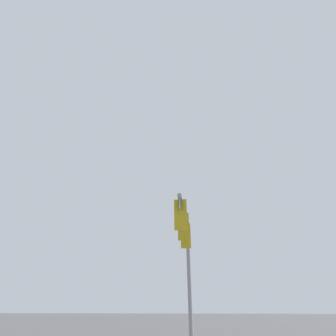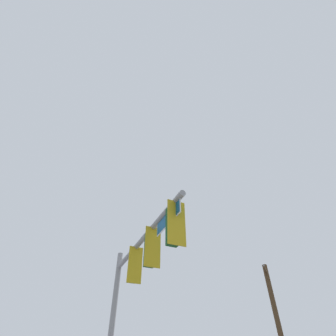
{
  "view_description": "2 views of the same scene",
  "coord_description": "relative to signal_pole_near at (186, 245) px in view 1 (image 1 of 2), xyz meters",
  "views": [
    {
      "loc": [
        7.08,
        -3.53,
        1.9
      ],
      "look_at": [
        -3.53,
        -6.19,
        7.86
      ],
      "focal_mm": 28.0,
      "sensor_mm": 36.0,
      "label": 1
    },
    {
      "loc": [
        2.91,
        -7.58,
        1.99
      ],
      "look_at": [
        -3.67,
        -5.59,
        7.73
      ],
      "focal_mm": 28.0,
      "sensor_mm": 36.0,
      "label": 2
    }
  ],
  "objects": [
    {
      "name": "signal_pole_near",
      "position": [
        0.0,
        0.0,
        0.0
      ],
      "size": [
        6.39,
        1.11,
        6.63
      ],
      "color": "gray",
      "rests_on": "ground_plane"
    }
  ]
}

